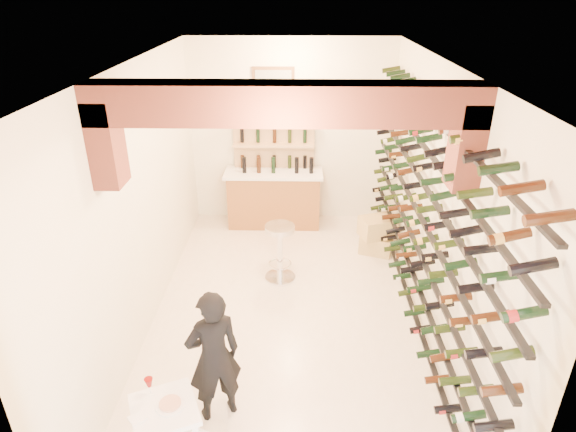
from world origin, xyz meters
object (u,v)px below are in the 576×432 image
object	(u,v)px
wine_rack	(417,209)
chrome_barstool	(280,249)
back_counter	(274,197)
crate_lower	(376,244)
tasting_table	(165,419)
person	(214,356)

from	to	relation	value
wine_rack	chrome_barstool	distance (m)	2.14
back_counter	chrome_barstool	size ratio (longest dim) A/B	1.94
wine_rack	crate_lower	world-z (taller)	wine_rack
tasting_table	chrome_barstool	xyz separation A→B (m)	(0.86, 3.15, -0.12)
back_counter	tasting_table	distance (m)	4.99
back_counter	crate_lower	xyz separation A→B (m)	(1.70, -0.99, -0.38)
person	back_counter	bearing A→B (deg)	-121.11
person	chrome_barstool	bearing A→B (deg)	-128.42
back_counter	crate_lower	world-z (taller)	back_counter
person	chrome_barstool	size ratio (longest dim) A/B	1.68
back_counter	person	bearing A→B (deg)	-94.96
back_counter	crate_lower	size ratio (longest dim) A/B	3.38
crate_lower	chrome_barstool	bearing A→B (deg)	-152.19
person	tasting_table	bearing A→B (deg)	38.10
tasting_table	person	xyz separation A→B (m)	(0.31, 0.65, 0.10)
back_counter	tasting_table	size ratio (longest dim) A/B	1.82
back_counter	chrome_barstool	bearing A→B (deg)	-84.55
person	chrome_barstool	xyz separation A→B (m)	(0.54, 2.50, -0.23)
wine_rack	crate_lower	xyz separation A→B (m)	(-0.13, 1.66, -1.40)
wine_rack	person	world-z (taller)	wine_rack
tasting_table	crate_lower	distance (m)	4.65
back_counter	tasting_table	world-z (taller)	back_counter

